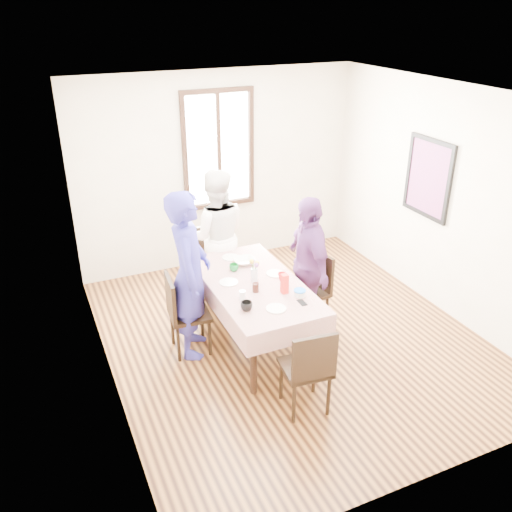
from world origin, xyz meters
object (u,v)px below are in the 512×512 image
chair_far (217,264)px  chair_near (305,367)px  person_left (189,275)px  dining_table (254,313)px  chair_right (307,292)px  chair_left (190,314)px  person_far (217,236)px  person_right (307,265)px

chair_far → chair_near: 2.32m
chair_far → person_left: 1.29m
dining_table → chair_near: 1.16m
chair_right → person_left: size_ratio=0.50×
chair_left → chair_far: size_ratio=1.00×
person_far → chair_right: bearing=137.6°
chair_right → person_right: bearing=81.4°
person_left → person_right: bearing=-74.0°
person_left → dining_table: bearing=-82.8°
chair_far → person_right: size_ratio=0.56×
person_left → chair_right: bearing=-73.9°
dining_table → person_far: (0.00, 1.14, 0.47)m
chair_left → person_far: bearing=150.1°
chair_right → chair_far: same height
chair_near → person_right: size_ratio=0.56×
chair_near → dining_table: bearing=96.6°
chair_far → person_far: size_ratio=0.54×
dining_table → chair_near: chair_near is taller
person_far → dining_table: bearing=105.3°
person_far → person_right: (0.67, -1.09, -0.04)m
person_left → person_right: person_left is taller
person_left → person_far: person_left is taller
chair_left → person_right: (1.36, -0.11, 0.35)m
chair_right → person_far: (-0.69, 1.09, 0.39)m
chair_left → chair_near: (0.69, -1.32, 0.00)m
dining_table → person_left: size_ratio=0.92×
chair_far → person_far: 0.40m
chair_right → person_right: 0.36m
dining_table → person_left: bearing=166.7°
chair_near → person_far: bearing=96.6°
chair_right → person_right: (-0.02, 0.00, 0.35)m
chair_left → chair_right: 1.38m
chair_right → chair_far: size_ratio=1.00×
chair_right → chair_far: 1.31m
dining_table → person_far: bearing=90.0°
dining_table → chair_near: size_ratio=1.86×
dining_table → chair_far: chair_far is taller
chair_left → chair_far: bearing=150.7°
chair_left → dining_table: bearing=82.1°
chair_right → chair_near: same height
chair_right → person_right: person_right is taller
chair_right → chair_near: (-0.69, -1.21, 0.00)m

